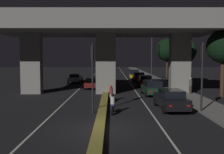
{
  "coord_description": "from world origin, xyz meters",
  "views": [
    {
      "loc": [
        0.7,
        -14.53,
        4.04
      ],
      "look_at": [
        0.88,
        24.98,
        1.14
      ],
      "focal_mm": 42.0,
      "sensor_mm": 36.0,
      "label": 1
    }
  ],
  "objects_px": {
    "car_dark_red_fourth": "(138,77)",
    "car_taxi_yellow_fifth": "(133,74)",
    "traffic_light_right_of_median": "(201,65)",
    "car_dark_red_third": "(144,81)",
    "motorcycle_white_filtering_mid": "(110,94)",
    "car_black_lead": "(170,99)",
    "car_dark_red_lead_oncoming": "(91,83)",
    "car_dark_green_second": "(151,87)",
    "car_silver_second_oncoming": "(74,78)",
    "motorcycle_blue_filtering_near": "(112,105)",
    "pedestrian_on_sidewalk": "(189,86)",
    "street_lamp": "(149,52)",
    "traffic_light_left_of_median": "(91,66)"
  },
  "relations": [
    {
      "from": "car_taxi_yellow_fifth",
      "to": "motorcycle_blue_filtering_near",
      "type": "bearing_deg",
      "value": 174.65
    },
    {
      "from": "car_taxi_yellow_fifth",
      "to": "car_dark_red_lead_oncoming",
      "type": "height_order",
      "value": "car_taxi_yellow_fifth"
    },
    {
      "from": "traffic_light_left_of_median",
      "to": "traffic_light_right_of_median",
      "type": "xyz_separation_m",
      "value": [
        7.96,
        -0.0,
        0.05
      ]
    },
    {
      "from": "traffic_light_left_of_median",
      "to": "motorcycle_blue_filtering_near",
      "type": "xyz_separation_m",
      "value": [
        1.46,
        -0.24,
        -2.82
      ]
    },
    {
      "from": "motorcycle_blue_filtering_near",
      "to": "motorcycle_white_filtering_mid",
      "type": "distance_m",
      "value": 5.41
    },
    {
      "from": "car_black_lead",
      "to": "pedestrian_on_sidewalk",
      "type": "height_order",
      "value": "pedestrian_on_sidewalk"
    },
    {
      "from": "car_silver_second_oncoming",
      "to": "motorcycle_white_filtering_mid",
      "type": "xyz_separation_m",
      "value": [
        5.91,
        -18.21,
        -0.12
      ]
    },
    {
      "from": "car_dark_green_second",
      "to": "motorcycle_blue_filtering_near",
      "type": "xyz_separation_m",
      "value": [
        -4.31,
        -9.25,
        -0.22
      ]
    },
    {
      "from": "car_dark_green_second",
      "to": "car_taxi_yellow_fifth",
      "type": "height_order",
      "value": "car_taxi_yellow_fifth"
    },
    {
      "from": "pedestrian_on_sidewalk",
      "to": "car_dark_green_second",
      "type": "bearing_deg",
      "value": -177.65
    },
    {
      "from": "car_black_lead",
      "to": "car_dark_red_third",
      "type": "relative_size",
      "value": 1.18
    },
    {
      "from": "street_lamp",
      "to": "motorcycle_white_filtering_mid",
      "type": "relative_size",
      "value": 4.55
    },
    {
      "from": "motorcycle_white_filtering_mid",
      "to": "car_dark_red_lead_oncoming",
      "type": "bearing_deg",
      "value": 9.93
    },
    {
      "from": "car_dark_red_third",
      "to": "pedestrian_on_sidewalk",
      "type": "bearing_deg",
      "value": -153.57
    },
    {
      "from": "traffic_light_left_of_median",
      "to": "car_dark_red_fourth",
      "type": "relative_size",
      "value": 1.18
    },
    {
      "from": "car_black_lead",
      "to": "car_dark_red_third",
      "type": "distance_m",
      "value": 16.08
    },
    {
      "from": "street_lamp",
      "to": "car_taxi_yellow_fifth",
      "type": "xyz_separation_m",
      "value": [
        -2.65,
        2.76,
        -4.27
      ]
    },
    {
      "from": "street_lamp",
      "to": "car_dark_red_fourth",
      "type": "xyz_separation_m",
      "value": [
        -2.37,
        -3.09,
        -4.39
      ]
    },
    {
      "from": "traffic_light_right_of_median",
      "to": "car_dark_green_second",
      "type": "height_order",
      "value": "traffic_light_right_of_median"
    },
    {
      "from": "car_dark_red_fourth",
      "to": "traffic_light_left_of_median",
      "type": "bearing_deg",
      "value": 167.13
    },
    {
      "from": "car_dark_green_second",
      "to": "car_dark_red_third",
      "type": "height_order",
      "value": "car_dark_green_second"
    },
    {
      "from": "car_black_lead",
      "to": "car_taxi_yellow_fifth",
      "type": "relative_size",
      "value": 1.05
    },
    {
      "from": "car_black_lead",
      "to": "car_dark_green_second",
      "type": "relative_size",
      "value": 1.11
    },
    {
      "from": "car_black_lead",
      "to": "motorcycle_white_filtering_mid",
      "type": "distance_m",
      "value": 6.16
    },
    {
      "from": "car_taxi_yellow_fifth",
      "to": "car_dark_red_lead_oncoming",
      "type": "distance_m",
      "value": 17.72
    },
    {
      "from": "traffic_light_right_of_median",
      "to": "car_dark_green_second",
      "type": "relative_size",
      "value": 1.18
    },
    {
      "from": "car_dark_red_fourth",
      "to": "motorcycle_blue_filtering_near",
      "type": "bearing_deg",
      "value": 170.34
    },
    {
      "from": "car_black_lead",
      "to": "pedestrian_on_sidewalk",
      "type": "bearing_deg",
      "value": -28.39
    },
    {
      "from": "traffic_light_left_of_median",
      "to": "car_taxi_yellow_fifth",
      "type": "height_order",
      "value": "traffic_light_left_of_median"
    },
    {
      "from": "car_taxi_yellow_fifth",
      "to": "car_black_lead",
      "type": "bearing_deg",
      "value": -177.2
    },
    {
      "from": "car_black_lead",
      "to": "car_silver_second_oncoming",
      "type": "height_order",
      "value": "car_black_lead"
    },
    {
      "from": "car_black_lead",
      "to": "pedestrian_on_sidewalk",
      "type": "xyz_separation_m",
      "value": [
        3.94,
        8.04,
        0.22
      ]
    },
    {
      "from": "street_lamp",
      "to": "motorcycle_blue_filtering_near",
      "type": "height_order",
      "value": "street_lamp"
    },
    {
      "from": "traffic_light_right_of_median",
      "to": "motorcycle_blue_filtering_near",
      "type": "bearing_deg",
      "value": -177.93
    },
    {
      "from": "car_black_lead",
      "to": "car_silver_second_oncoming",
      "type": "distance_m",
      "value": 24.62
    },
    {
      "from": "traffic_light_right_of_median",
      "to": "motorcycle_blue_filtering_near",
      "type": "distance_m",
      "value": 7.11
    },
    {
      "from": "car_dark_red_third",
      "to": "car_dark_red_fourth",
      "type": "relative_size",
      "value": 0.96
    },
    {
      "from": "street_lamp",
      "to": "car_dark_red_fourth",
      "type": "distance_m",
      "value": 5.87
    },
    {
      "from": "car_taxi_yellow_fifth",
      "to": "car_silver_second_oncoming",
      "type": "relative_size",
      "value": 1.02
    },
    {
      "from": "car_dark_red_fourth",
      "to": "car_taxi_yellow_fifth",
      "type": "bearing_deg",
      "value": 3.07
    },
    {
      "from": "car_dark_red_third",
      "to": "car_silver_second_oncoming",
      "type": "distance_m",
      "value": 12.26
    },
    {
      "from": "street_lamp",
      "to": "motorcycle_white_filtering_mid",
      "type": "height_order",
      "value": "street_lamp"
    },
    {
      "from": "motorcycle_blue_filtering_near",
      "to": "pedestrian_on_sidewalk",
      "type": "xyz_separation_m",
      "value": [
        8.48,
        9.42,
        0.41
      ]
    },
    {
      "from": "street_lamp",
      "to": "car_silver_second_oncoming",
      "type": "bearing_deg",
      "value": -157.42
    },
    {
      "from": "car_dark_red_fourth",
      "to": "pedestrian_on_sidewalk",
      "type": "distance_m",
      "value": 16.96
    },
    {
      "from": "car_dark_red_third",
      "to": "motorcycle_white_filtering_mid",
      "type": "xyz_separation_m",
      "value": [
        -4.69,
        -12.06,
        -0.22
      ]
    },
    {
      "from": "car_silver_second_oncoming",
      "to": "pedestrian_on_sidewalk",
      "type": "height_order",
      "value": "pedestrian_on_sidewalk"
    },
    {
      "from": "traffic_light_right_of_median",
      "to": "motorcycle_white_filtering_mid",
      "type": "height_order",
      "value": "traffic_light_right_of_median"
    },
    {
      "from": "car_dark_red_fourth",
      "to": "traffic_light_right_of_median",
      "type": "bearing_deg",
      "value": -175.36
    },
    {
      "from": "motorcycle_blue_filtering_near",
      "to": "car_silver_second_oncoming",
      "type": "bearing_deg",
      "value": 18.07
    }
  ]
}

